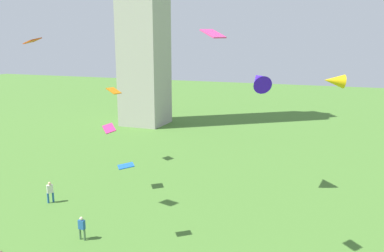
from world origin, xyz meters
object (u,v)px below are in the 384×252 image
(person_1, at_px, (82,227))
(kite_flying_3, at_px, (213,34))
(kite_flying_2, at_px, (334,81))
(kite_flying_4, at_px, (32,41))
(kite_flying_0, at_px, (259,80))
(kite_flying_5, at_px, (114,91))
(kite_flying_6, at_px, (109,128))
(person_0, at_px, (50,191))
(kite_flying_1, at_px, (126,166))

(person_1, height_order, kite_flying_3, kite_flying_3)
(kite_flying_2, relative_size, kite_flying_4, 1.08)
(kite_flying_0, xyz_separation_m, kite_flying_5, (-16.28, 2.82, -1.98))
(kite_flying_0, relative_size, kite_flying_4, 2.09)
(kite_flying_5, relative_size, kite_flying_6, 1.07)
(kite_flying_0, bearing_deg, kite_flying_2, 108.25)
(person_0, distance_m, kite_flying_6, 7.14)
(kite_flying_1, xyz_separation_m, kite_flying_3, (6.19, -1.03, 8.33))
(kite_flying_4, distance_m, kite_flying_5, 14.93)
(kite_flying_2, bearing_deg, kite_flying_4, -95.30)
(kite_flying_1, bearing_deg, kite_flying_3, 130.92)
(person_0, distance_m, kite_flying_1, 10.77)
(person_0, relative_size, kite_flying_5, 1.07)
(person_0, height_order, kite_flying_6, kite_flying_6)
(kite_flying_2, height_order, kite_flying_3, kite_flying_3)
(person_0, height_order, person_1, person_0)
(kite_flying_3, distance_m, kite_flying_4, 14.23)
(person_0, xyz_separation_m, kite_flying_6, (3.27, 4.22, 4.74))
(person_0, bearing_deg, kite_flying_6, 0.49)
(kite_flying_5, bearing_deg, kite_flying_3, 155.62)
(kite_flying_2, xyz_separation_m, kite_flying_4, (-20.11, -5.01, 2.56))
(kite_flying_5, bearing_deg, kite_flying_0, -169.95)
(person_1, xyz_separation_m, kite_flying_1, (2.99, 1.04, 4.36))
(person_0, relative_size, kite_flying_3, 1.22)
(person_0, height_order, kite_flying_2, kite_flying_2)
(kite_flying_1, height_order, kite_flying_2, kite_flying_2)
(kite_flying_1, relative_size, kite_flying_3, 0.82)
(person_0, bearing_deg, kite_flying_4, -107.29)
(person_1, relative_size, kite_flying_5, 0.98)
(kite_flying_1, bearing_deg, kite_flying_4, -47.61)
(person_0, bearing_deg, kite_flying_2, -44.11)
(kite_flying_1, relative_size, kite_flying_2, 0.78)
(kite_flying_3, xyz_separation_m, kite_flying_5, (-16.34, 15.92, -5.59))
(kite_flying_3, relative_size, kite_flying_5, 0.88)
(kite_flying_4, bearing_deg, kite_flying_6, 95.92)
(kite_flying_3, bearing_deg, kite_flying_2, -97.48)
(kite_flying_3, distance_m, kite_flying_5, 23.49)
(person_1, distance_m, kite_flying_3, 15.67)
(person_0, relative_size, kite_flying_2, 1.16)
(kite_flying_3, bearing_deg, kite_flying_0, -56.95)
(kite_flying_1, height_order, kite_flying_5, kite_flying_5)
(person_0, bearing_deg, kite_flying_5, 42.29)
(kite_flying_3, bearing_deg, kite_flying_1, 23.39)
(person_1, distance_m, kite_flying_1, 5.39)
(kite_flying_5, bearing_deg, person_0, 113.86)
(kite_flying_2, relative_size, kite_flying_6, 0.99)
(kite_flying_3, height_order, kite_flying_6, kite_flying_3)
(kite_flying_3, relative_size, kite_flying_4, 1.03)
(person_1, xyz_separation_m, kite_flying_3, (9.18, 0.01, 12.69))
(kite_flying_0, relative_size, kite_flying_6, 1.91)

